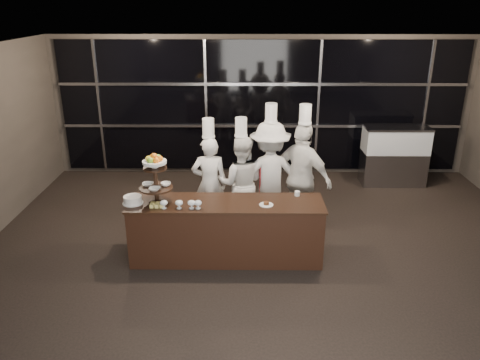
{
  "coord_description": "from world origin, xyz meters",
  "views": [
    {
      "loc": [
        -0.38,
        -5.0,
        3.67
      ],
      "look_at": [
        -0.44,
        1.49,
        1.15
      ],
      "focal_mm": 35.0,
      "sensor_mm": 36.0,
      "label": 1
    }
  ],
  "objects_px": {
    "layer_cake": "(133,200)",
    "buffet_counter": "(226,230)",
    "display_case": "(394,153)",
    "display_stand": "(155,175)",
    "chef_a": "(210,182)",
    "chef_d": "(302,178)",
    "chef_b": "(241,182)",
    "chef_c": "(270,175)"
  },
  "relations": [
    {
      "from": "layer_cake",
      "to": "display_case",
      "type": "relative_size",
      "value": 0.23
    },
    {
      "from": "display_stand",
      "to": "display_case",
      "type": "bearing_deg",
      "value": 35.28
    },
    {
      "from": "buffet_counter",
      "to": "chef_d",
      "type": "xyz_separation_m",
      "value": [
        1.21,
        0.97,
        0.47
      ]
    },
    {
      "from": "chef_a",
      "to": "chef_b",
      "type": "height_order",
      "value": "chef_b"
    },
    {
      "from": "buffet_counter",
      "to": "chef_b",
      "type": "bearing_deg",
      "value": 78.32
    },
    {
      "from": "layer_cake",
      "to": "chef_c",
      "type": "relative_size",
      "value": 0.14
    },
    {
      "from": "display_stand",
      "to": "chef_d",
      "type": "bearing_deg",
      "value": 23.59
    },
    {
      "from": "chef_b",
      "to": "chef_c",
      "type": "height_order",
      "value": "chef_c"
    },
    {
      "from": "chef_a",
      "to": "chef_b",
      "type": "xyz_separation_m",
      "value": [
        0.52,
        0.03,
        -0.01
      ]
    },
    {
      "from": "buffet_counter",
      "to": "chef_a",
      "type": "height_order",
      "value": "chef_a"
    },
    {
      "from": "display_stand",
      "to": "chef_b",
      "type": "xyz_separation_m",
      "value": [
        1.21,
        1.02,
        -0.51
      ]
    },
    {
      "from": "buffet_counter",
      "to": "chef_a",
      "type": "distance_m",
      "value": 1.1
    },
    {
      "from": "buffet_counter",
      "to": "chef_d",
      "type": "distance_m",
      "value": 1.62
    },
    {
      "from": "chef_c",
      "to": "display_stand",
      "type": "bearing_deg",
      "value": -146.7
    },
    {
      "from": "chef_b",
      "to": "chef_c",
      "type": "relative_size",
      "value": 0.9
    },
    {
      "from": "chef_b",
      "to": "chef_d",
      "type": "height_order",
      "value": "chef_d"
    },
    {
      "from": "chef_b",
      "to": "chef_a",
      "type": "bearing_deg",
      "value": -176.63
    },
    {
      "from": "display_case",
      "to": "chef_d",
      "type": "height_order",
      "value": "chef_d"
    },
    {
      "from": "buffet_counter",
      "to": "chef_a",
      "type": "xyz_separation_m",
      "value": [
        -0.31,
        0.98,
        0.37
      ]
    },
    {
      "from": "chef_a",
      "to": "chef_d",
      "type": "distance_m",
      "value": 1.52
    },
    {
      "from": "buffet_counter",
      "to": "layer_cake",
      "type": "bearing_deg",
      "value": -177.86
    },
    {
      "from": "buffet_counter",
      "to": "display_stand",
      "type": "relative_size",
      "value": 3.81
    },
    {
      "from": "display_case",
      "to": "chef_b",
      "type": "xyz_separation_m",
      "value": [
        -3.18,
        -2.09,
        0.14
      ]
    },
    {
      "from": "display_case",
      "to": "chef_a",
      "type": "xyz_separation_m",
      "value": [
        -3.7,
        -2.12,
        0.15
      ]
    },
    {
      "from": "layer_cake",
      "to": "buffet_counter",
      "type": "bearing_deg",
      "value": 2.14
    },
    {
      "from": "display_stand",
      "to": "chef_b",
      "type": "height_order",
      "value": "chef_b"
    },
    {
      "from": "chef_d",
      "to": "layer_cake",
      "type": "bearing_deg",
      "value": -158.3
    },
    {
      "from": "layer_cake",
      "to": "chef_d",
      "type": "bearing_deg",
      "value": 21.7
    },
    {
      "from": "layer_cake",
      "to": "chef_d",
      "type": "height_order",
      "value": "chef_d"
    },
    {
      "from": "display_case",
      "to": "chef_b",
      "type": "bearing_deg",
      "value": -146.67
    },
    {
      "from": "buffet_counter",
      "to": "chef_c",
      "type": "distance_m",
      "value": 1.38
    },
    {
      "from": "buffet_counter",
      "to": "chef_b",
      "type": "distance_m",
      "value": 1.1
    },
    {
      "from": "buffet_counter",
      "to": "display_case",
      "type": "bearing_deg",
      "value": 42.5
    },
    {
      "from": "display_stand",
      "to": "layer_cake",
      "type": "distance_m",
      "value": 0.5
    },
    {
      "from": "display_stand",
      "to": "chef_b",
      "type": "relative_size",
      "value": 0.39
    },
    {
      "from": "chef_a",
      "to": "chef_d",
      "type": "xyz_separation_m",
      "value": [
        1.52,
        -0.02,
        0.1
      ]
    },
    {
      "from": "buffet_counter",
      "to": "display_stand",
      "type": "height_order",
      "value": "display_stand"
    },
    {
      "from": "buffet_counter",
      "to": "display_stand",
      "type": "bearing_deg",
      "value": -179.99
    },
    {
      "from": "chef_c",
      "to": "chef_d",
      "type": "bearing_deg",
      "value": -15.2
    },
    {
      "from": "layer_cake",
      "to": "chef_a",
      "type": "relative_size",
      "value": 0.16
    },
    {
      "from": "display_stand",
      "to": "chef_a",
      "type": "distance_m",
      "value": 1.3
    },
    {
      "from": "chef_a",
      "to": "chef_c",
      "type": "height_order",
      "value": "chef_c"
    }
  ]
}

